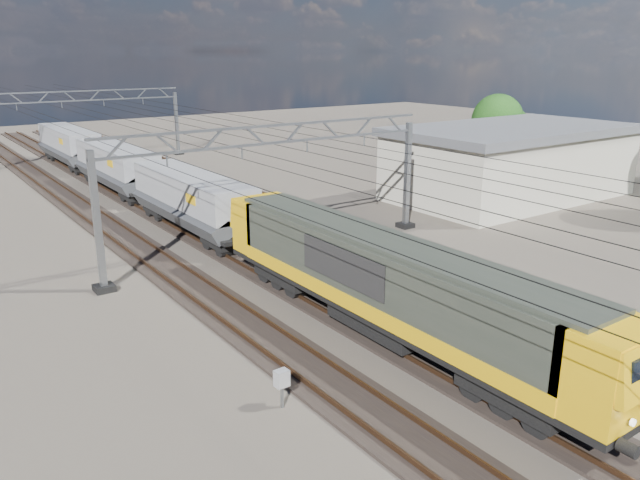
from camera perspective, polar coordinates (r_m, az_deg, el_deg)
ground at (r=31.31m, az=-0.04°, el=-3.18°), size 160.00×160.00×0.00m
track_outer_west at (r=28.47m, az=-9.99°, el=-5.39°), size 2.60×140.00×0.30m
track_loco at (r=30.24m, az=-3.14°, el=-3.80°), size 2.60×140.00×0.30m
track_inner_east at (r=32.41m, az=2.85°, el=-2.36°), size 2.60×140.00×0.30m
track_outer_east at (r=34.90m, az=8.03°, el=-1.09°), size 2.60×140.00×0.30m
catenary_gantry_mid at (r=33.46m, az=-4.01°, el=5.05°), size 19.90×0.90×7.11m
catenary_gantry_far at (r=66.58m, az=-20.66°, el=9.92°), size 19.90×0.90×7.11m
overhead_wires at (r=36.58m, az=-7.39°, el=8.90°), size 12.03×140.00×0.53m
locomotive at (r=24.05m, az=5.98°, el=-3.69°), size 2.76×21.10×3.62m
hopper_wagon_lead at (r=38.58m, az=-11.58°, el=3.79°), size 3.38×13.00×3.25m
hopper_wagon_mid at (r=51.68m, az=-18.09°, el=6.57°), size 3.38×13.00×3.25m
hopper_wagon_third at (r=65.24m, az=-21.96°, el=8.17°), size 3.38×13.00×3.25m
trackside_cabinet at (r=19.82m, az=-3.52°, el=-12.60°), size 0.45×0.34×1.30m
industrial_shed at (r=49.84m, az=16.99°, el=6.89°), size 18.60×10.60×5.40m
tree_far at (r=60.87m, az=16.24°, el=10.32°), size 5.23×4.83×7.05m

